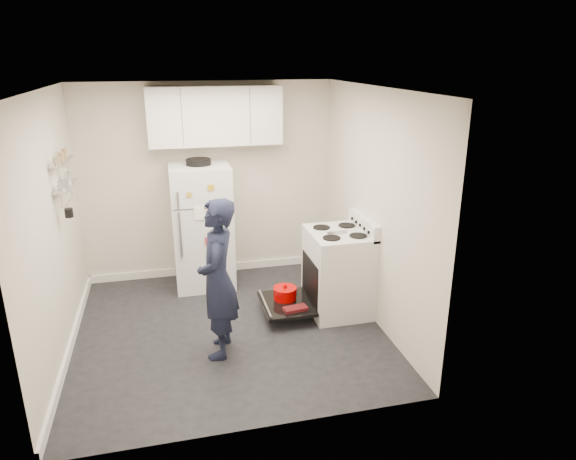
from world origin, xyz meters
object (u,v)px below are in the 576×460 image
object	(u,v)px
electric_range	(337,272)
person	(218,279)
open_oven_door	(286,299)
refrigerator	(202,226)

from	to	relation	value
electric_range	person	xyz separation A→B (m)	(-1.39, -0.57, 0.32)
open_oven_door	refrigerator	distance (m)	1.47
refrigerator	person	distance (m)	1.67
refrigerator	person	xyz separation A→B (m)	(0.01, -1.67, 0.00)
person	refrigerator	bearing A→B (deg)	-167.36
open_oven_door	refrigerator	bearing A→B (deg)	127.61
electric_range	open_oven_door	size ratio (longest dim) A/B	1.56
electric_range	open_oven_door	world-z (taller)	electric_range
refrigerator	open_oven_door	bearing A→B (deg)	-52.39
electric_range	refrigerator	size ratio (longest dim) A/B	0.68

